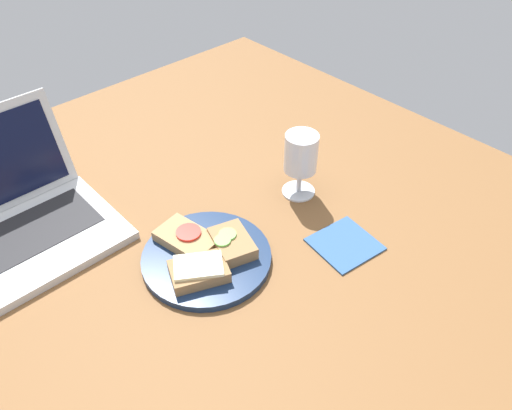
# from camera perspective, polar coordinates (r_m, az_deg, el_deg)

# --- Properties ---
(wooden_table) EXTENTS (1.40, 1.40, 0.03)m
(wooden_table) POSITION_cam_1_polar(r_m,az_deg,el_deg) (1.00, -4.60, -4.53)
(wooden_table) COLOR brown
(wooden_table) RESTS_ON ground
(plate) EXTENTS (0.24, 0.24, 0.01)m
(plate) POSITION_cam_1_polar(r_m,az_deg,el_deg) (0.94, -5.66, -6.01)
(plate) COLOR navy
(plate) RESTS_ON wooden_table
(sandwich_with_cucumber) EXTENTS (0.09, 0.11, 0.03)m
(sandwich_with_cucumber) POSITION_cam_1_polar(r_m,az_deg,el_deg) (0.94, -2.78, -4.37)
(sandwich_with_cucumber) COLOR #937047
(sandwich_with_cucumber) RESTS_ON plate
(sandwich_with_tomato) EXTENTS (0.09, 0.13, 0.03)m
(sandwich_with_tomato) POSITION_cam_1_polar(r_m,az_deg,el_deg) (0.96, -7.91, -3.80)
(sandwich_with_tomato) COLOR #A88456
(sandwich_with_tomato) RESTS_ON plate
(sandwich_with_cheese) EXTENTS (0.12, 0.10, 0.03)m
(sandwich_with_cheese) POSITION_cam_1_polar(r_m,az_deg,el_deg) (0.90, -6.55, -7.43)
(sandwich_with_cheese) COLOR #937047
(sandwich_with_cheese) RESTS_ON plate
(wine_glass) EXTENTS (0.07, 0.07, 0.15)m
(wine_glass) POSITION_cam_1_polar(r_m,az_deg,el_deg) (1.04, 5.15, 5.66)
(wine_glass) COLOR white
(wine_glass) RESTS_ON wooden_table
(laptop) EXTENTS (0.34, 0.29, 0.22)m
(laptop) POSITION_cam_1_polar(r_m,az_deg,el_deg) (1.07, -25.77, -1.59)
(laptop) COLOR silver
(laptop) RESTS_ON wooden_table
(napkin) EXTENTS (0.13, 0.13, 0.00)m
(napkin) POSITION_cam_1_polar(r_m,az_deg,el_deg) (0.99, 10.11, -4.43)
(napkin) COLOR #33598C
(napkin) RESTS_ON wooden_table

